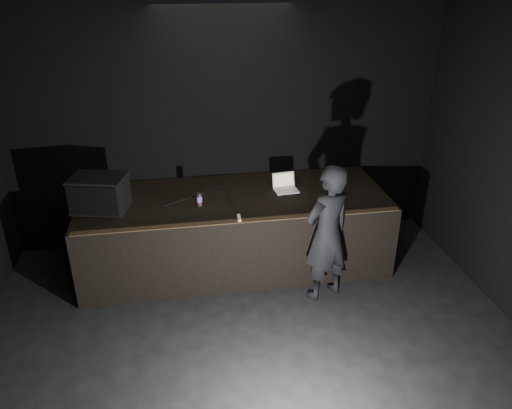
{
  "coord_description": "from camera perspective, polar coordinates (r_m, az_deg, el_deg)",
  "views": [
    {
      "loc": [
        -0.7,
        -3.16,
        3.76
      ],
      "look_at": [
        0.22,
        2.3,
        1.07
      ],
      "focal_mm": 35.0,
      "sensor_mm": 36.0,
      "label": 1
    }
  ],
  "objects": [
    {
      "name": "stage_monitor",
      "position": [
        6.39,
        -17.49,
        1.22
      ],
      "size": [
        0.74,
        0.61,
        0.43
      ],
      "rotation": [
        0.0,
        0.0,
        -0.24
      ],
      "color": "black",
      "rests_on": "stage_riser"
    },
    {
      "name": "cable",
      "position": [
        6.59,
        -6.75,
        1.08
      ],
      "size": [
        0.89,
        0.56,
        0.02
      ],
      "primitive_type": "cylinder",
      "rotation": [
        0.0,
        1.57,
        0.56
      ],
      "color": "black",
      "rests_on": "stage_riser"
    },
    {
      "name": "laptop",
      "position": [
        6.72,
        3.34,
        2.16
      ],
      "size": [
        0.33,
        0.3,
        0.21
      ],
      "rotation": [
        0.0,
        0.0,
        0.1
      ],
      "color": "silver",
      "rests_on": "stage_riser"
    },
    {
      "name": "room_walls",
      "position": [
        3.67,
        2.6,
        -2.32
      ],
      "size": [
        6.1,
        7.1,
        3.52
      ],
      "color": "black",
      "rests_on": "ground"
    },
    {
      "name": "person",
      "position": [
        5.96,
        8.1,
        -3.34
      ],
      "size": [
        0.75,
        0.63,
        1.74
      ],
      "primitive_type": "imported",
      "rotation": [
        0.0,
        0.0,
        3.55
      ],
      "color": "black",
      "rests_on": "ground"
    },
    {
      "name": "riser_lip",
      "position": [
        5.9,
        -1.65,
        -1.87
      ],
      "size": [
        3.92,
        0.1,
        0.01
      ],
      "primitive_type": "cube",
      "color": "brown",
      "rests_on": "stage_riser"
    },
    {
      "name": "wii_remote",
      "position": [
        5.94,
        -1.95,
        -1.57
      ],
      "size": [
        0.04,
        0.16,
        0.03
      ],
      "primitive_type": "cube",
      "rotation": [
        0.0,
        0.0,
        -0.04
      ],
      "color": "white",
      "rests_on": "stage_riser"
    },
    {
      "name": "plastic_cup",
      "position": [
        6.74,
        3.83,
        2.14
      ],
      "size": [
        0.08,
        0.08,
        0.09
      ],
      "primitive_type": "cylinder",
      "color": "white",
      "rests_on": "stage_riser"
    },
    {
      "name": "beer_can",
      "position": [
        6.29,
        -6.48,
        0.57
      ],
      "size": [
        0.07,
        0.07,
        0.16
      ],
      "color": "silver",
      "rests_on": "stage_riser"
    },
    {
      "name": "stage_riser",
      "position": [
        6.76,
        -2.45,
        -2.9
      ],
      "size": [
        4.0,
        1.5,
        1.0
      ],
      "primitive_type": "cube",
      "color": "black",
      "rests_on": "ground"
    }
  ]
}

